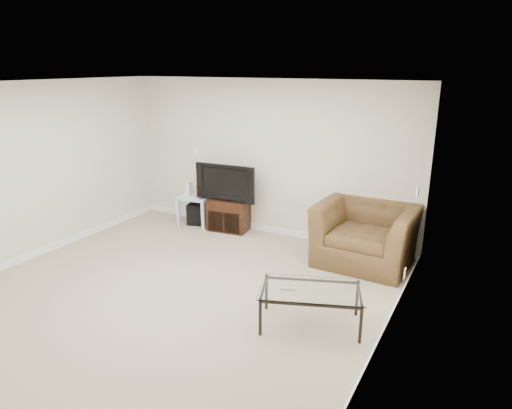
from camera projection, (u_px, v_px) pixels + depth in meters
The scene contains 18 objects.
floor at pixel (174, 294), 5.61m from camera, with size 5.00×5.00×0.00m, color tan.
ceiling at pixel (162, 84), 4.87m from camera, with size 5.00×5.00×0.00m, color white.
wall_back at pixel (267, 158), 7.34m from camera, with size 5.00×0.02×2.50m, color silver.
wall_left at pixel (27, 173), 6.38m from camera, with size 0.02×5.00×2.50m, color silver.
wall_right at pixel (388, 233), 4.11m from camera, with size 0.02×5.00×2.50m, color silver.
plate_back at pixel (196, 151), 7.97m from camera, with size 0.12×0.02×0.12m, color white.
plate_right_switch at pixel (418, 191), 5.46m from camera, with size 0.02×0.09×0.13m, color white.
plate_right_outlet at pixel (405, 273), 5.48m from camera, with size 0.02×0.08×0.12m, color white.
tv_stand at pixel (229, 214), 7.72m from camera, with size 0.66×0.46×0.55m, color black, non-canonical shape.
dvd_player at pixel (228, 204), 7.63m from camera, with size 0.39×0.27×0.05m, color black.
television at pixel (228, 181), 7.53m from camera, with size 0.98×0.20×0.61m, color black.
side_table at pixel (197, 209), 8.02m from camera, with size 0.54×0.54×0.52m, color silver, non-canonical shape.
subwoofer at pixel (200, 213), 8.05m from camera, with size 0.37×0.37×0.37m, color black.
game_console at pixel (189, 188), 7.94m from camera, with size 0.05×0.17×0.24m, color white.
game_case at pixel (199, 190), 7.87m from camera, with size 0.05×0.15×0.21m, color #CC4C4C.
recliner at pixel (366, 224), 6.35m from camera, with size 1.31×0.85×1.15m, color #4C2F1F.
coffee_table at pixel (311, 307), 4.89m from camera, with size 1.09×0.62×0.43m, color black, non-canonical shape.
remote at pixel (288, 289), 4.81m from camera, with size 0.17×0.05×0.02m, color #B2B2B7.
Camera 1 is at (3.29, -3.95, 2.71)m, focal length 32.00 mm.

